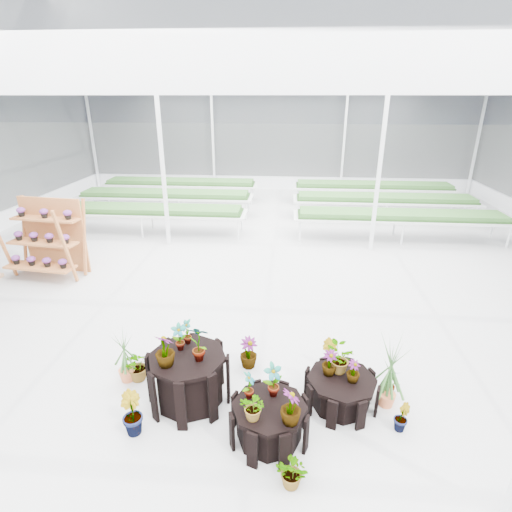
# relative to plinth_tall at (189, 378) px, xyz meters

# --- Properties ---
(ground_plane) EXTENTS (24.00, 24.00, 0.00)m
(ground_plane) POSITION_rel_plinth_tall_xyz_m (0.79, 2.53, -0.39)
(ground_plane) COLOR gray
(ground_plane) RESTS_ON ground
(greenhouse_shell) EXTENTS (18.00, 24.00, 4.50)m
(greenhouse_shell) POSITION_rel_plinth_tall_xyz_m (0.79, 2.53, 1.86)
(greenhouse_shell) COLOR white
(greenhouse_shell) RESTS_ON ground
(steel_frame) EXTENTS (18.00, 24.00, 4.50)m
(steel_frame) POSITION_rel_plinth_tall_xyz_m (0.79, 2.53, 1.86)
(steel_frame) COLOR silver
(steel_frame) RESTS_ON ground
(nursery_benches) EXTENTS (16.00, 7.00, 0.84)m
(nursery_benches) POSITION_rel_plinth_tall_xyz_m (0.79, 9.73, 0.03)
(nursery_benches) COLOR silver
(nursery_benches) RESTS_ON ground
(plinth_tall) EXTENTS (1.21, 1.21, 0.78)m
(plinth_tall) POSITION_rel_plinth_tall_xyz_m (0.00, 0.00, 0.00)
(plinth_tall) COLOR black
(plinth_tall) RESTS_ON ground
(plinth_mid) EXTENTS (1.30, 1.30, 0.53)m
(plinth_mid) POSITION_rel_plinth_tall_xyz_m (1.20, -0.60, -0.13)
(plinth_mid) COLOR black
(plinth_mid) RESTS_ON ground
(plinth_low) EXTENTS (1.31, 1.31, 0.46)m
(plinth_low) POSITION_rel_plinth_tall_xyz_m (2.20, 0.10, -0.16)
(plinth_low) COLOR black
(plinth_low) RESTS_ON ground
(shelf_rack) EXTENTS (1.89, 1.15, 1.90)m
(shelf_rack) POSITION_rel_plinth_tall_xyz_m (-4.50, 4.03, 0.56)
(shelf_rack) COLOR #A25D2F
(shelf_rack) RESTS_ON ground
(nursery_plants) EXTENTS (4.41, 2.58, 1.35)m
(nursery_plants) POSITION_rel_plinth_tall_xyz_m (0.87, 0.07, 0.13)
(nursery_plants) COLOR #325D29
(nursery_plants) RESTS_ON ground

